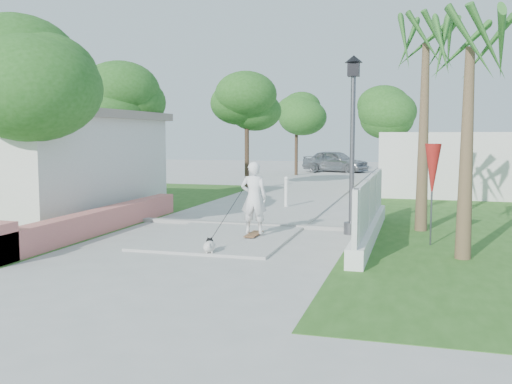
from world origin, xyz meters
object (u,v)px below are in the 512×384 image
(skateboarder, at_px, (248,202))
(dog, at_px, (209,246))
(bollard, at_px, (286,191))
(street_lamp, at_px, (352,138))
(parked_car, at_px, (335,161))
(patio_umbrella, at_px, (432,171))

(skateboarder, height_order, dog, skateboarder)
(bollard, bearing_deg, skateboarder, -85.98)
(skateboarder, relative_size, dog, 4.94)
(street_lamp, height_order, parked_car, street_lamp)
(street_lamp, distance_m, dog, 4.75)
(bollard, height_order, dog, bollard)
(parked_car, bearing_deg, bollard, -157.65)
(street_lamp, bearing_deg, dog, -127.52)
(bollard, bearing_deg, street_lamp, -59.04)
(patio_umbrella, xyz_separation_m, parked_car, (-5.57, 24.45, -0.94))
(dog, bearing_deg, street_lamp, 33.73)
(patio_umbrella, height_order, skateboarder, patio_umbrella)
(bollard, bearing_deg, patio_umbrella, -50.09)
(patio_umbrella, bearing_deg, bollard, 129.91)
(street_lamp, xyz_separation_m, patio_umbrella, (1.90, -1.00, -0.74))
(bollard, relative_size, skateboarder, 0.44)
(skateboarder, xyz_separation_m, parked_car, (-1.38, 24.87, -0.17))
(parked_car, bearing_deg, dog, -158.19)
(street_lamp, height_order, patio_umbrella, street_lamp)
(patio_umbrella, relative_size, dog, 4.63)
(street_lamp, relative_size, dog, 8.93)
(bollard, relative_size, dog, 2.19)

